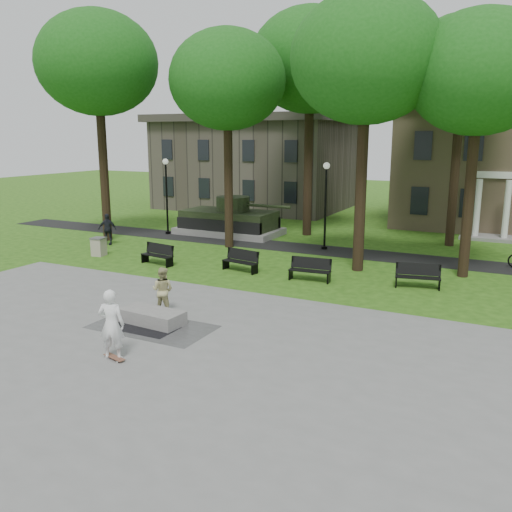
{
  "coord_description": "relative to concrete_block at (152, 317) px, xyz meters",
  "views": [
    {
      "loc": [
        10.31,
        -15.44,
        6.13
      ],
      "look_at": [
        0.75,
        3.47,
        1.4
      ],
      "focal_mm": 38.0,
      "sensor_mm": 36.0,
      "label": 1
    }
  ],
  "objects": [
    {
      "name": "lamp_left",
      "position": [
        -9.49,
        14.03,
        2.55
      ],
      "size": [
        0.36,
        0.36,
        4.73
      ],
      "color": "black",
      "rests_on": "ground"
    },
    {
      "name": "friend_watching",
      "position": [
        -0.3,
        1.04,
        0.6
      ],
      "size": [
        0.89,
        0.74,
        1.66
      ],
      "primitive_type": "imported",
      "rotation": [
        0.0,
        0.0,
        3.3
      ],
      "color": "tan",
      "rests_on": "plaza"
    },
    {
      "name": "footpath",
      "position": [
        0.51,
        13.73,
        -0.24
      ],
      "size": [
        44.0,
        2.6,
        0.01
      ],
      "primitive_type": "cube",
      "color": "black",
      "rests_on": "ground"
    },
    {
      "name": "park_bench_1",
      "position": [
        -0.76,
        7.64,
        0.28
      ],
      "size": [
        1.85,
        0.84,
        1.0
      ],
      "rotation": [
        0.0,
        0.0,
        -0.18
      ],
      "color": "black",
      "rests_on": "ground"
    },
    {
      "name": "concrete_block",
      "position": [
        0.0,
        0.0,
        0.0
      ],
      "size": [
        2.26,
        1.15,
        0.45
      ],
      "primitive_type": "cube",
      "rotation": [
        0.0,
        0.0,
        -0.07
      ],
      "color": "gray",
      "rests_on": "plaza"
    },
    {
      "name": "skateboarder",
      "position": [
        0.84,
        -2.87,
        0.78
      ],
      "size": [
        0.86,
        0.71,
        2.01
      ],
      "primitive_type": "imported",
      "rotation": [
        0.0,
        0.0,
        3.51
      ],
      "color": "white",
      "rests_on": "plaza"
    },
    {
      "name": "lamp_mid",
      "position": [
        1.01,
        14.03,
        2.55
      ],
      "size": [
        0.36,
        0.36,
        4.73
      ],
      "color": "black",
      "rests_on": "ground"
    },
    {
      "name": "park_bench_0",
      "position": [
        -5.0,
        7.01,
        0.28
      ],
      "size": [
        1.85,
        0.82,
        1.0
      ],
      "rotation": [
        0.0,
        0.0,
        -0.17
      ],
      "color": "black",
      "rests_on": "ground"
    },
    {
      "name": "tree_5",
      "position": [
        7.01,
        18.23,
        9.42
      ],
      "size": [
        6.4,
        6.4,
        12.44
      ],
      "color": "black",
      "rests_on": "ground"
    },
    {
      "name": "park_bench_2",
      "position": [
        2.71,
        7.5,
        0.28
      ],
      "size": [
        1.83,
        0.66,
        1.0
      ],
      "rotation": [
        0.0,
        0.0,
        0.08
      ],
      "color": "black",
      "rests_on": "ground"
    },
    {
      "name": "puddle",
      "position": [
        0.03,
        -0.5,
        -0.22
      ],
      "size": [
        2.2,
        1.2,
        0.0
      ],
      "primitive_type": "cube",
      "color": "black",
      "rests_on": "plaza"
    },
    {
      "name": "tree_4",
      "position": [
        -1.49,
        17.73,
        10.15
      ],
      "size": [
        7.2,
        7.2,
        13.5
      ],
      "color": "black",
      "rests_on": "ground"
    },
    {
      "name": "park_bench_3",
      "position": [
        7.07,
        8.47,
        0.28
      ],
      "size": [
        1.85,
        0.88,
        1.0
      ],
      "rotation": [
        0.0,
        0.0,
        0.2
      ],
      "color": "black",
      "rests_on": "ground"
    },
    {
      "name": "tree_0",
      "position": [
        -11.49,
        10.73,
        9.78
      ],
      "size": [
        6.8,
        6.8,
        12.97
      ],
      "color": "black",
      "rests_on": "ground"
    },
    {
      "name": "tree_3",
      "position": [
        8.51,
        11.23,
        8.35
      ],
      "size": [
        6.0,
        6.0,
        11.19
      ],
      "color": "black",
      "rests_on": "ground"
    },
    {
      "name": "tree_2",
      "position": [
        4.01,
        10.23,
        9.07
      ],
      "size": [
        6.6,
        6.6,
        12.16
      ],
      "color": "black",
      "rests_on": "ground"
    },
    {
      "name": "pedestrian_walker",
      "position": [
        -10.52,
        9.65,
        0.65
      ],
      "size": [
        1.13,
        0.8,
        1.79
      ],
      "primitive_type": "imported",
      "rotation": [
        0.0,
        0.0,
        0.39
      ],
      "color": "black",
      "rests_on": "ground"
    },
    {
      "name": "skateboard",
      "position": [
        0.91,
        -2.9,
        -0.19
      ],
      "size": [
        0.81,
        0.39,
        0.07
      ],
      "primitive_type": "cube",
      "rotation": [
        0.0,
        0.0,
        -0.25
      ],
      "color": "brown",
      "rests_on": "plaza"
    },
    {
      "name": "tank_monument",
      "position": [
        -5.95,
        15.73,
        0.61
      ],
      "size": [
        7.45,
        3.4,
        2.4
      ],
      "color": "gray",
      "rests_on": "ground"
    },
    {
      "name": "building_left",
      "position": [
        -10.49,
        28.23,
        3.35
      ],
      "size": [
        15.0,
        10.0,
        7.2
      ],
      "primitive_type": "cube",
      "color": "#4C443D",
      "rests_on": "ground"
    },
    {
      "name": "tree_1",
      "position": [
        -3.99,
        12.23,
        8.71
      ],
      "size": [
        6.2,
        6.2,
        11.63
      ],
      "color": "black",
      "rests_on": "ground"
    },
    {
      "name": "plaza",
      "position": [
        0.51,
        -3.27,
        -0.23
      ],
      "size": [
        22.0,
        16.0,
        0.02
      ],
      "primitive_type": "cube",
      "color": "gray",
      "rests_on": "ground"
    },
    {
      "name": "ground",
      "position": [
        0.51,
        1.73,
        -0.24
      ],
      "size": [
        120.0,
        120.0,
        0.0
      ],
      "primitive_type": "plane",
      "color": "#264D12",
      "rests_on": "ground"
    },
    {
      "name": "trash_bin",
      "position": [
        -8.93,
        7.19,
        0.24
      ],
      "size": [
        0.75,
        0.75,
        0.96
      ],
      "rotation": [
        0.0,
        0.0,
        0.14
      ],
      "color": "#B2A592",
      "rests_on": "ground"
    }
  ]
}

